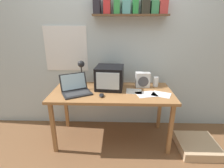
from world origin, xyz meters
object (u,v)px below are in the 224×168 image
(corner_desk, at_px, (112,96))
(space_heater, at_px, (143,80))
(loose_paper_near_monitor, at_px, (161,94))
(desk_lamp, at_px, (81,68))
(juice_glass, at_px, (156,82))
(open_notebook, at_px, (146,94))
(crt_monitor, at_px, (110,77))
(laptop, at_px, (76,88))
(loose_paper_near_laptop, at_px, (134,91))
(floor_cushion, at_px, (197,145))
(computer_mouse, at_px, (102,95))

(corner_desk, distance_m, space_heater, 0.48)
(loose_paper_near_monitor, bearing_deg, desk_lamp, 164.26)
(juice_glass, relative_size, open_notebook, 0.49)
(desk_lamp, xyz_separation_m, open_notebook, (0.86, -0.29, -0.25))
(juice_glass, height_order, space_heater, space_heater)
(juice_glass, xyz_separation_m, space_heater, (-0.19, -0.03, 0.04))
(crt_monitor, xyz_separation_m, laptop, (-0.43, -0.17, -0.09))
(corner_desk, xyz_separation_m, desk_lamp, (-0.43, 0.20, 0.32))
(corner_desk, relative_size, loose_paper_near_laptop, 7.28)
(open_notebook, relative_size, floor_cushion, 0.58)
(crt_monitor, xyz_separation_m, desk_lamp, (-0.39, 0.09, 0.10))
(loose_paper_near_laptop, height_order, floor_cushion, loose_paper_near_laptop)
(loose_paper_near_laptop, bearing_deg, computer_mouse, -157.22)
(loose_paper_near_laptop, relative_size, floor_cushion, 0.44)
(open_notebook, bearing_deg, desk_lamp, 161.05)
(juice_glass, xyz_separation_m, open_notebook, (-0.17, -0.29, -0.06))
(desk_lamp, relative_size, loose_paper_near_monitor, 1.31)
(juice_glass, relative_size, loose_paper_near_laptop, 0.65)
(corner_desk, xyz_separation_m, open_notebook, (0.43, -0.09, 0.07))
(crt_monitor, bearing_deg, desk_lamp, 172.84)
(crt_monitor, xyz_separation_m, juice_glass, (0.64, 0.09, -0.09))
(crt_monitor, height_order, desk_lamp, desk_lamp)
(juice_glass, bearing_deg, computer_mouse, -152.80)
(corner_desk, distance_m, floor_cushion, 1.29)
(computer_mouse, xyz_separation_m, loose_paper_near_laptop, (0.41, 0.17, -0.01))
(laptop, relative_size, desk_lamp, 1.23)
(space_heater, height_order, computer_mouse, space_heater)
(laptop, distance_m, desk_lamp, 0.33)
(loose_paper_near_laptop, bearing_deg, loose_paper_near_monitor, -15.52)
(corner_desk, relative_size, desk_lamp, 4.32)
(space_heater, bearing_deg, loose_paper_near_monitor, -56.32)
(computer_mouse, distance_m, open_notebook, 0.56)
(computer_mouse, bearing_deg, corner_desk, 54.63)
(corner_desk, distance_m, desk_lamp, 0.57)
(computer_mouse, bearing_deg, space_heater, 32.85)
(desk_lamp, bearing_deg, corner_desk, -38.10)
(loose_paper_near_monitor, bearing_deg, open_notebook, -179.71)
(space_heater, bearing_deg, corner_desk, -160.30)
(loose_paper_near_laptop, bearing_deg, open_notebook, -32.21)
(desk_lamp, xyz_separation_m, floor_cushion, (1.54, -0.40, -0.93))
(desk_lamp, height_order, floor_cushion, desk_lamp)
(desk_lamp, height_order, computer_mouse, desk_lamp)
(desk_lamp, xyz_separation_m, loose_paper_near_monitor, (1.04, -0.29, -0.25))
(crt_monitor, height_order, space_heater, crt_monitor)
(loose_paper_near_laptop, xyz_separation_m, floor_cushion, (0.83, -0.20, -0.67))
(computer_mouse, relative_size, loose_paper_near_monitor, 0.40)
(crt_monitor, distance_m, space_heater, 0.46)
(crt_monitor, distance_m, open_notebook, 0.53)
(space_heater, relative_size, computer_mouse, 1.87)
(desk_lamp, relative_size, floor_cushion, 0.74)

